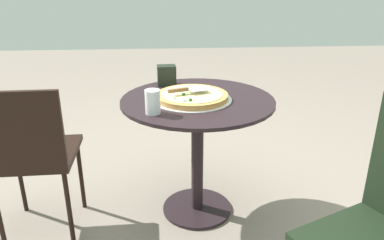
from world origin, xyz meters
TOP-DOWN VIEW (x-y plane):
  - ground_plane at (0.00, 0.00)m, footprint 10.00×10.00m
  - patio_table at (0.00, 0.00)m, footprint 0.81×0.81m
  - pizza_on_tray at (0.01, -0.03)m, footprint 0.42×0.42m
  - pizza_server at (0.01, -0.06)m, footprint 0.12×0.21m
  - drinking_cup at (0.20, -0.23)m, footprint 0.07×0.07m
  - napkin_dispenser at (-0.27, -0.16)m, footprint 0.09×0.11m
  - patio_chair_near at (0.17, -0.83)m, footprint 0.41×0.41m

SIDE VIEW (x-z plane):
  - ground_plane at x=0.00m, z-range 0.00..0.00m
  - patio_chair_near at x=0.17m, z-range 0.08..0.92m
  - patio_table at x=0.00m, z-range 0.17..0.86m
  - pizza_on_tray at x=0.01m, z-range 0.68..0.73m
  - pizza_server at x=0.01m, z-range 0.74..0.75m
  - drinking_cup at x=0.20m, z-range 0.69..0.80m
  - napkin_dispenser at x=-0.27m, z-range 0.69..0.81m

